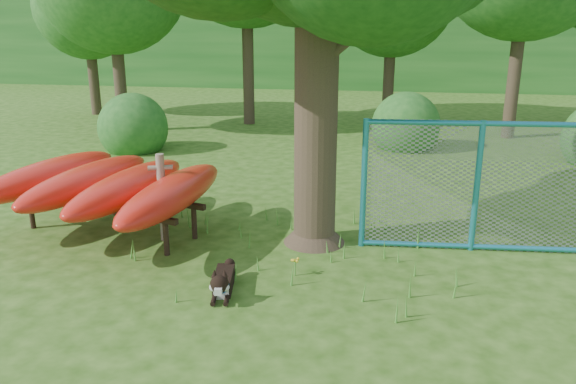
# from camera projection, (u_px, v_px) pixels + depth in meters

# --- Properties ---
(ground) EXTENTS (80.00, 80.00, 0.00)m
(ground) POSITION_uv_depth(u_px,v_px,m) (255.00, 297.00, 6.87)
(ground) COLOR #244C0F
(ground) RESTS_ON ground
(wooden_post) EXTENTS (0.37, 0.20, 1.36)m
(wooden_post) POSITION_uv_depth(u_px,v_px,m) (162.00, 195.00, 8.49)
(wooden_post) COLOR #6D6551
(wooden_post) RESTS_ON ground
(kayak_rack) EXTENTS (3.50, 3.76, 1.07)m
(kayak_rack) POSITION_uv_depth(u_px,v_px,m) (108.00, 184.00, 8.73)
(kayak_rack) COLOR black
(kayak_rack) RESTS_ON ground
(husky_dog) EXTENTS (0.35, 0.97, 0.43)m
(husky_dog) POSITION_uv_depth(u_px,v_px,m) (223.00, 282.00, 6.92)
(husky_dog) COLOR black
(husky_dog) RESTS_ON ground
(fence_section) EXTENTS (3.30, 0.33, 3.21)m
(fence_section) POSITION_uv_depth(u_px,v_px,m) (477.00, 187.00, 8.03)
(fence_section) COLOR teal
(fence_section) RESTS_ON ground
(wildflower_clump) EXTENTS (0.12, 0.10, 0.25)m
(wildflower_clump) POSITION_uv_depth(u_px,v_px,m) (295.00, 262.00, 7.40)
(wildflower_clump) COLOR #4C9330
(wildflower_clump) RESTS_ON ground
(bg_tree_f) EXTENTS (3.60, 3.60, 5.55)m
(bg_tree_f) POSITION_uv_depth(u_px,v_px,m) (87.00, 7.00, 19.53)
(bg_tree_f) COLOR #34281C
(bg_tree_f) RESTS_ON ground
(shrub_left) EXTENTS (1.80, 1.80, 1.80)m
(shrub_left) POSITION_uv_depth(u_px,v_px,m) (135.00, 150.00, 14.77)
(shrub_left) COLOR #1E591C
(shrub_left) RESTS_ON ground
(shrub_mid) EXTENTS (1.80, 1.80, 1.80)m
(shrub_mid) POSITION_uv_depth(u_px,v_px,m) (404.00, 148.00, 15.03)
(shrub_mid) COLOR #1E591C
(shrub_mid) RESTS_ON ground
(wooded_hillside) EXTENTS (80.00, 12.00, 6.00)m
(wooded_hillside) POSITION_uv_depth(u_px,v_px,m) (365.00, 27.00, 32.40)
(wooded_hillside) COLOR #1E591C
(wooded_hillside) RESTS_ON ground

